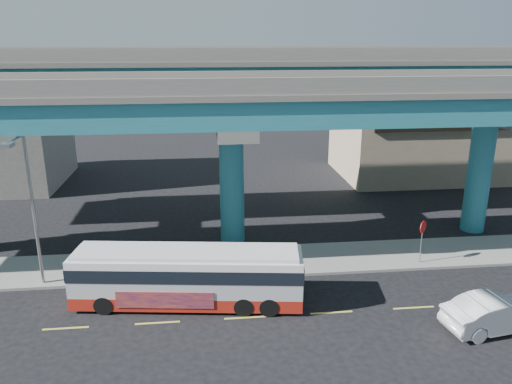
{
  "coord_description": "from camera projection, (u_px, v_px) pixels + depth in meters",
  "views": [
    {
      "loc": [
        -1.75,
        -20.32,
        12.27
      ],
      "look_at": [
        0.93,
        4.0,
        4.68
      ],
      "focal_mm": 35.0,
      "sensor_mm": 36.0,
      "label": 1
    }
  ],
  "objects": [
    {
      "name": "transit_bus",
      "position": [
        188.0,
        275.0,
        23.59
      ],
      "size": [
        11.07,
        3.76,
        2.79
      ],
      "rotation": [
        0.0,
        0.0,
        -0.13
      ],
      "color": "maroon",
      "rests_on": "ground"
    },
    {
      "name": "street_lamp",
      "position": [
        26.0,
        190.0,
        23.73
      ],
      "size": [
        0.5,
        2.58,
        7.96
      ],
      "color": "gray",
      "rests_on": "sidewalk"
    },
    {
      "name": "stop_sign",
      "position": [
        423.0,
        232.0,
        27.57
      ],
      "size": [
        0.6,
        0.52,
        2.52
      ],
      "rotation": [
        0.0,
        0.0,
        0.31
      ],
      "color": "gray",
      "rests_on": "sidewalk"
    },
    {
      "name": "lane_markings",
      "position": [
        246.0,
        318.0,
        22.82
      ],
      "size": [
        58.0,
        0.12,
        0.01
      ],
      "color": "#D8C64C",
      "rests_on": "ground"
    },
    {
      "name": "sedan",
      "position": [
        497.0,
        313.0,
        21.72
      ],
      "size": [
        3.1,
        5.3,
        1.58
      ],
      "primitive_type": "imported",
      "rotation": [
        0.0,
        0.0,
        1.72
      ],
      "color": "silver",
      "rests_on": "ground"
    },
    {
      "name": "ground",
      "position": [
        245.0,
        314.0,
        23.11
      ],
      "size": [
        120.0,
        120.0,
        0.0
      ],
      "primitive_type": "plane",
      "color": "black",
      "rests_on": "ground"
    },
    {
      "name": "sidewalk",
      "position": [
        237.0,
        262.0,
        28.31
      ],
      "size": [
        70.0,
        4.0,
        0.15
      ],
      "primitive_type": "cube",
      "color": "gray",
      "rests_on": "ground"
    },
    {
      "name": "viaduct",
      "position": [
        230.0,
        94.0,
        29.05
      ],
      "size": [
        52.0,
        12.4,
        11.7
      ],
      "color": "#207279",
      "rests_on": "ground"
    },
    {
      "name": "building_beige",
      "position": [
        418.0,
        137.0,
        45.78
      ],
      "size": [
        14.0,
        10.23,
        7.0
      ],
      "color": "tan",
      "rests_on": "ground"
    }
  ]
}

